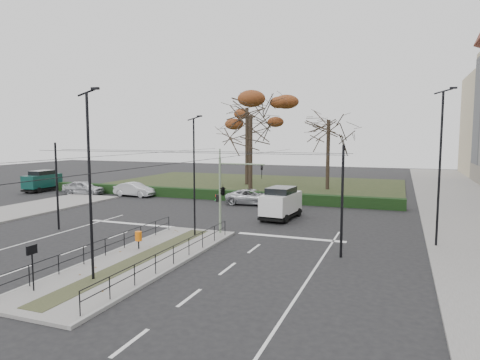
% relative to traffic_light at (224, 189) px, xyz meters
% --- Properties ---
extents(ground, '(140.00, 140.00, 0.00)m').
position_rel_traffic_light_xyz_m(ground, '(-1.79, -4.50, -3.00)').
color(ground, black).
rests_on(ground, ground).
extents(median_island, '(4.40, 15.00, 0.14)m').
position_rel_traffic_light_xyz_m(median_island, '(-1.79, -7.00, -2.93)').
color(median_island, slate).
rests_on(median_island, ground).
extents(sidewalk_east, '(8.00, 90.00, 0.14)m').
position_rel_traffic_light_xyz_m(sidewalk_east, '(16.21, 17.50, -2.93)').
color(sidewalk_east, slate).
rests_on(sidewalk_east, ground).
extents(park, '(38.00, 26.00, 0.10)m').
position_rel_traffic_light_xyz_m(park, '(-7.79, 27.50, -2.95)').
color(park, '#242E17').
rests_on(park, ground).
extents(hedge, '(38.00, 1.00, 1.00)m').
position_rel_traffic_light_xyz_m(hedge, '(-7.79, 14.10, -2.50)').
color(hedge, black).
rests_on(hedge, ground).
extents(median_railing, '(4.14, 13.24, 0.92)m').
position_rel_traffic_light_xyz_m(median_railing, '(-1.79, -7.10, -2.03)').
color(median_railing, black).
rests_on(median_railing, median_island).
extents(catenary, '(20.00, 34.00, 6.00)m').
position_rel_traffic_light_xyz_m(catenary, '(-1.79, -2.88, 0.42)').
color(catenary, black).
rests_on(catenary, ground).
extents(traffic_light, '(3.34, 1.91, 4.92)m').
position_rel_traffic_light_xyz_m(traffic_light, '(0.00, 0.00, 0.00)').
color(traffic_light, gray).
rests_on(traffic_light, median_island).
extents(litter_bin, '(0.38, 0.38, 0.98)m').
position_rel_traffic_light_xyz_m(litter_bin, '(-2.99, -5.30, -2.16)').
color(litter_bin, black).
rests_on(litter_bin, median_island).
extents(info_panel, '(0.11, 0.50, 1.91)m').
position_rel_traffic_light_xyz_m(info_panel, '(-3.26, -12.39, -1.36)').
color(info_panel, black).
rests_on(info_panel, median_island).
extents(streetlamp_median_near, '(0.70, 0.14, 8.35)m').
position_rel_traffic_light_xyz_m(streetlamp_median_near, '(-1.91, -10.38, 1.38)').
color(streetlamp_median_near, black).
rests_on(streetlamp_median_near, median_island).
extents(streetlamp_median_far, '(0.63, 0.13, 7.57)m').
position_rel_traffic_light_xyz_m(streetlamp_median_far, '(-1.52, -1.20, 0.99)').
color(streetlamp_median_far, black).
rests_on(streetlamp_median_far, median_island).
extents(streetlamp_sidewalk, '(0.75, 0.15, 9.01)m').
position_rel_traffic_light_xyz_m(streetlamp_sidewalk, '(12.73, 1.45, 1.72)').
color(streetlamp_sidewalk, black).
rests_on(streetlamp_sidewalk, sidewalk_east).
extents(parked_car_first, '(4.72, 2.35, 1.55)m').
position_rel_traffic_light_xyz_m(parked_car_first, '(-21.90, 12.15, -2.23)').
color(parked_car_first, '#AFB1B7').
rests_on(parked_car_first, ground).
extents(parked_car_second, '(4.55, 1.75, 1.48)m').
position_rel_traffic_light_xyz_m(parked_car_second, '(-15.88, 13.01, -2.26)').
color(parked_car_second, '#AFB1B7').
rests_on(parked_car_second, ground).
extents(parked_car_fourth, '(5.34, 2.84, 1.43)m').
position_rel_traffic_light_xyz_m(parked_car_fourth, '(-2.25, 12.40, -2.29)').
color(parked_car_fourth, '#AFB1B7').
rests_on(parked_car_fourth, ground).
extents(white_van, '(2.47, 4.83, 2.48)m').
position_rel_traffic_light_xyz_m(white_van, '(1.99, 6.68, -1.71)').
color(white_van, silver).
rests_on(white_van, ground).
extents(green_van, '(2.18, 4.89, 2.43)m').
position_rel_traffic_light_xyz_m(green_van, '(-28.34, 12.77, -1.74)').
color(green_van, '#0B342E').
rests_on(green_van, ground).
extents(rust_tree, '(10.17, 10.17, 13.00)m').
position_rel_traffic_light_xyz_m(rust_tree, '(-8.22, 27.10, 6.98)').
color(rust_tree, black).
rests_on(rust_tree, park).
extents(bare_tree_center, '(7.14, 7.14, 10.90)m').
position_rel_traffic_light_xyz_m(bare_tree_center, '(2.48, 25.76, 4.70)').
color(bare_tree_center, black).
rests_on(bare_tree_center, park).
extents(bare_tree_near, '(6.96, 6.96, 11.33)m').
position_rel_traffic_light_xyz_m(bare_tree_near, '(-4.50, 17.94, 5.00)').
color(bare_tree_near, black).
rests_on(bare_tree_near, park).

